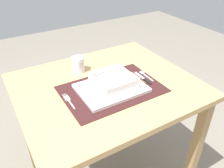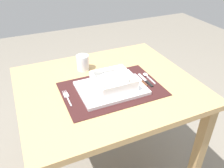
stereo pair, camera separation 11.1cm
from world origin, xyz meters
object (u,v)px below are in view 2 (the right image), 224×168
Objects in this scene: bread_knife at (141,81)px; drinking_glass at (83,63)px; fork at (67,97)px; dining_table at (108,102)px; butter_knife at (146,81)px; spoon at (147,76)px; porridge_bowl at (113,82)px.

bread_knife is 1.53× the size of drinking_glass.
bread_knife reaches higher than fork.
butter_knife reaches higher than dining_table.
spoon is at bearing -37.24° from drinking_glass.
spoon is at bearing 30.18° from bread_knife.
butter_knife is (0.41, -0.03, 0.00)m from fork.
spoon is at bearing 8.80° from porridge_bowl.
drinking_glass is at bearing 106.64° from porridge_bowl.
bread_knife is (0.16, 0.00, -0.03)m from porridge_bowl.
drinking_glass reaches higher than bread_knife.
porridge_bowl is 0.23m from fork.
porridge_bowl reaches higher than fork.
dining_table is at bearing -71.25° from drinking_glass.
porridge_bowl is at bearing -81.21° from dining_table.
bread_knife is (0.17, -0.05, 0.12)m from dining_table.
spoon is 1.32× the size of drinking_glass.
spoon is 0.05m from butter_knife.
porridge_bowl is at bearing 179.26° from butter_knife.
fork is at bearing 178.39° from butter_knife.
fork is at bearing -124.02° from drinking_glass.
butter_knife is 0.03m from bread_knife.
porridge_bowl is at bearing -73.36° from drinking_glass.
bread_knife is (0.38, -0.02, 0.00)m from fork.
drinking_glass is (-0.07, 0.19, 0.15)m from dining_table.
porridge_bowl is 1.39× the size of fork.
dining_table is 6.86× the size of fork.
porridge_bowl is 0.21m from spoon.
butter_knife and bread_knife have the same top height.
butter_knife is at bearing -18.84° from dining_table.
dining_table is 10.40× the size of drinking_glass.
drinking_glass reaches higher than porridge_bowl.
dining_table is 0.25m from fork.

